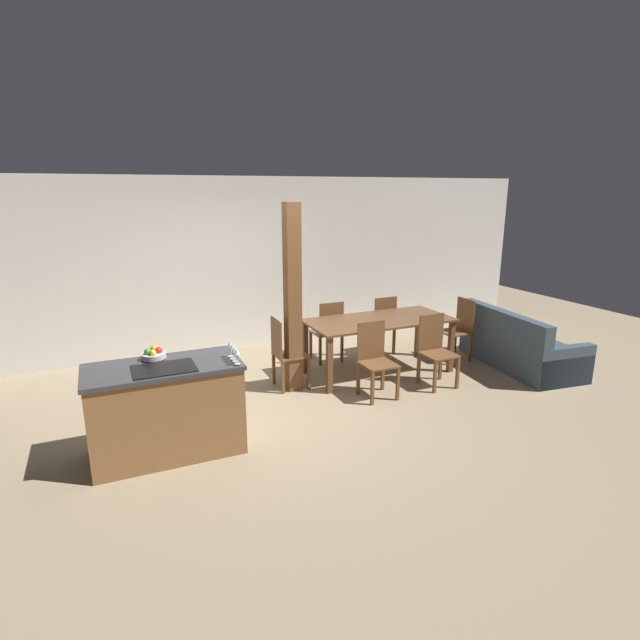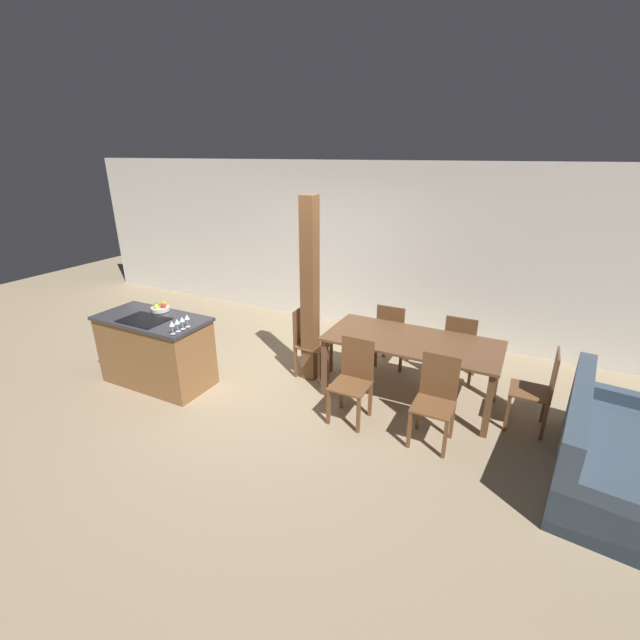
{
  "view_description": "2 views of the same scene",
  "coord_description": "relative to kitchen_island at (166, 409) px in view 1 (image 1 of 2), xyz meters",
  "views": [
    {
      "loc": [
        -1.81,
        -5.19,
        2.5
      ],
      "look_at": [
        0.6,
        0.2,
        0.95
      ],
      "focal_mm": 28.0,
      "sensor_mm": 36.0,
      "label": 1
    },
    {
      "loc": [
        2.74,
        -4.02,
        2.81
      ],
      "look_at": [
        0.6,
        0.2,
        0.95
      ],
      "focal_mm": 24.0,
      "sensor_mm": 36.0,
      "label": 2
    }
  ],
  "objects": [
    {
      "name": "ground_plane",
      "position": [
        1.36,
        0.56,
        -0.46
      ],
      "size": [
        16.0,
        16.0,
        0.0
      ],
      "primitive_type": "plane",
      "color": "#9E896B"
    },
    {
      "name": "wall_back",
      "position": [
        1.36,
        3.06,
        0.89
      ],
      "size": [
        11.2,
        0.08,
        2.7
      ],
      "color": "silver",
      "rests_on": "ground_plane"
    },
    {
      "name": "kitchen_island",
      "position": [
        0.0,
        0.0,
        0.0
      ],
      "size": [
        1.43,
        0.71,
        0.92
      ],
      "color": "olive",
      "rests_on": "ground_plane"
    },
    {
      "name": "fruit_bowl",
      "position": [
        -0.05,
        0.21,
        0.5
      ],
      "size": [
        0.23,
        0.23,
        0.11
      ],
      "color": "silver",
      "rests_on": "kitchen_island"
    },
    {
      "name": "wine_glass_near",
      "position": [
        0.64,
        -0.28,
        0.58
      ],
      "size": [
        0.06,
        0.06,
        0.15
      ],
      "color": "silver",
      "rests_on": "kitchen_island"
    },
    {
      "name": "wine_glass_middle",
      "position": [
        0.64,
        -0.2,
        0.58
      ],
      "size": [
        0.06,
        0.06,
        0.15
      ],
      "color": "silver",
      "rests_on": "kitchen_island"
    },
    {
      "name": "wine_glass_far",
      "position": [
        0.64,
        -0.12,
        0.58
      ],
      "size": [
        0.06,
        0.06,
        0.15
      ],
      "color": "silver",
      "rests_on": "kitchen_island"
    },
    {
      "name": "wine_glass_end",
      "position": [
        0.64,
        -0.05,
        0.58
      ],
      "size": [
        0.06,
        0.06,
        0.15
      ],
      "color": "silver",
      "rests_on": "kitchen_island"
    },
    {
      "name": "dining_table",
      "position": [
        3.0,
        1.09,
        0.22
      ],
      "size": [
        2.01,
        0.92,
        0.77
      ],
      "color": "brown",
      "rests_on": "ground_plane"
    },
    {
      "name": "dining_chair_near_left",
      "position": [
        2.55,
        0.41,
        0.03
      ],
      "size": [
        0.4,
        0.4,
        0.93
      ],
      "color": "brown",
      "rests_on": "ground_plane"
    },
    {
      "name": "dining_chair_near_right",
      "position": [
        3.45,
        0.41,
        0.03
      ],
      "size": [
        0.4,
        0.4,
        0.93
      ],
      "color": "brown",
      "rests_on": "ground_plane"
    },
    {
      "name": "dining_chair_far_left",
      "position": [
        2.55,
        1.78,
        0.03
      ],
      "size": [
        0.4,
        0.4,
        0.93
      ],
      "rotation": [
        0.0,
        0.0,
        3.14
      ],
      "color": "brown",
      "rests_on": "ground_plane"
    },
    {
      "name": "dining_chair_far_right",
      "position": [
        3.45,
        1.78,
        0.03
      ],
      "size": [
        0.4,
        0.4,
        0.93
      ],
      "rotation": [
        0.0,
        0.0,
        3.14
      ],
      "color": "brown",
      "rests_on": "ground_plane"
    },
    {
      "name": "dining_chair_head_end",
      "position": [
        1.62,
        1.09,
        0.03
      ],
      "size": [
        0.4,
        0.4,
        0.93
      ],
      "rotation": [
        0.0,
        0.0,
        1.57
      ],
      "color": "brown",
      "rests_on": "ground_plane"
    },
    {
      "name": "dining_chair_foot_end",
      "position": [
        4.38,
        1.09,
        0.03
      ],
      "size": [
        0.4,
        0.4,
        0.93
      ],
      "rotation": [
        0.0,
        0.0,
        -1.57
      ],
      "color": "brown",
      "rests_on": "ground_plane"
    },
    {
      "name": "couch",
      "position": [
        4.98,
        0.49,
        -0.18
      ],
      "size": [
        1.04,
        1.91,
        0.84
      ],
      "rotation": [
        0.0,
        0.0,
        1.46
      ],
      "color": "#3D4C5B",
      "rests_on": "ground_plane"
    },
    {
      "name": "timber_post",
      "position": [
        1.7,
        1.0,
        0.72
      ],
      "size": [
        0.18,
        0.18,
        2.36
      ],
      "color": "brown",
      "rests_on": "ground_plane"
    }
  ]
}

